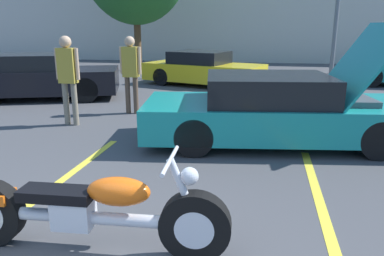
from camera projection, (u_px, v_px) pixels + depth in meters
The scene contains 9 objects.
parking_stripe_middle at pixel (40, 197), 4.63m from camera, with size 0.12×4.73×0.01m, color yellow.
parking_stripe_back at pixel (326, 223), 4.01m from camera, with size 0.12×4.73×0.01m, color yellow.
far_building at pixel (238, 21), 23.12m from camera, with size 32.00×4.20×4.40m.
motorcycle at pixel (89, 212), 3.43m from camera, with size 2.62×0.70×0.96m.
show_car_hood_open at pixel (278, 110), 6.67m from camera, with size 4.91×2.54×2.11m.
parked_car_left_row at pixel (40, 77), 10.79m from camera, with size 4.66×3.12×1.28m.
parked_car_mid_left_row at pixel (203, 69), 13.23m from camera, with size 4.47×2.89×1.19m.
spectator_by_show_car at pixel (131, 68), 8.79m from camera, with size 0.52×0.24×1.82m.
spectator_midground at pixel (68, 72), 7.72m from camera, with size 0.52×0.24×1.86m.
Camera 1 is at (1.80, -1.74, 2.04)m, focal length 35.00 mm.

